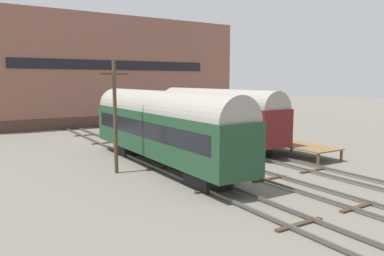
# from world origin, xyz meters

# --- Properties ---
(ground_plane) EXTENTS (200.00, 200.00, 0.00)m
(ground_plane) POSITION_xyz_m (0.00, 0.00, 0.00)
(ground_plane) COLOR #6B665B
(track_left) EXTENTS (2.60, 60.00, 0.26)m
(track_left) POSITION_xyz_m (-4.05, 0.00, 0.14)
(track_left) COLOR #4C4742
(track_left) RESTS_ON ground
(track_middle) EXTENTS (2.60, 60.00, 0.26)m
(track_middle) POSITION_xyz_m (0.00, 0.00, 0.14)
(track_middle) COLOR #4C4742
(track_middle) RESTS_ON ground
(track_right) EXTENTS (2.60, 60.00, 0.26)m
(track_right) POSITION_xyz_m (4.05, 0.00, 0.14)
(track_right) COLOR #4C4742
(track_right) RESTS_ON ground
(train_car_green) EXTENTS (2.95, 17.49, 5.29)m
(train_car_green) POSITION_xyz_m (-4.05, 3.39, 3.02)
(train_car_green) COLOR black
(train_car_green) RESTS_ON ground
(train_car_maroon) EXTENTS (2.91, 16.01, 5.22)m
(train_car_maroon) POSITION_xyz_m (4.05, 8.30, 2.98)
(train_car_maroon) COLOR black
(train_car_maroon) RESTS_ON ground
(station_platform) EXTENTS (2.86, 10.03, 0.97)m
(station_platform) POSITION_xyz_m (6.80, 2.77, 0.88)
(station_platform) COLOR brown
(station_platform) RESTS_ON ground
(bench) EXTENTS (1.40, 0.40, 0.91)m
(bench) POSITION_xyz_m (6.82, 4.24, 1.45)
(bench) COLOR brown
(bench) RESTS_ON station_platform
(person_worker) EXTENTS (0.32, 0.32, 1.71)m
(person_worker) POSITION_xyz_m (-2.14, -2.49, 1.03)
(person_worker) COLOR #282833
(person_worker) RESTS_ON ground
(utility_pole) EXTENTS (1.80, 0.24, 7.26)m
(utility_pole) POSITION_xyz_m (-7.27, 3.51, 3.79)
(utility_pole) COLOR #473828
(utility_pole) RESTS_ON ground
(warehouse_building) EXTENTS (37.08, 11.46, 14.40)m
(warehouse_building) POSITION_xyz_m (2.10, 33.34, 7.20)
(warehouse_building) COLOR #4F342A
(warehouse_building) RESTS_ON ground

